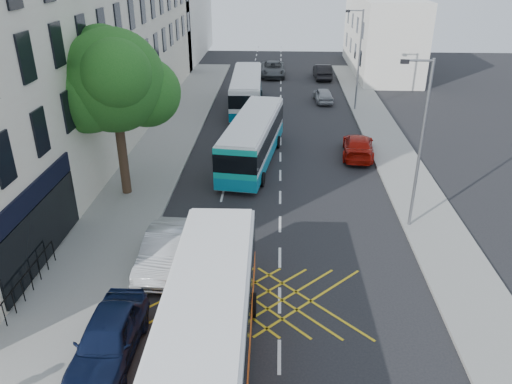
# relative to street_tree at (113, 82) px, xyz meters

# --- Properties ---
(pavement_left) EXTENTS (5.00, 70.00, 0.15)m
(pavement_left) POSITION_rel_street_tree_xyz_m (0.01, 0.03, -6.22)
(pavement_left) COLOR gray
(pavement_left) RESTS_ON ground
(pavement_right) EXTENTS (3.00, 70.00, 0.15)m
(pavement_right) POSITION_rel_street_tree_xyz_m (16.01, 0.03, -6.22)
(pavement_right) COLOR gray
(pavement_right) RESTS_ON ground
(terrace_main) EXTENTS (8.30, 45.00, 13.50)m
(terrace_main) POSITION_rel_street_tree_xyz_m (-5.49, 9.52, 0.46)
(terrace_main) COLOR beige
(terrace_main) RESTS_ON ground
(terrace_far) EXTENTS (8.00, 20.00, 10.00)m
(terrace_far) POSITION_rel_street_tree_xyz_m (-5.49, 40.03, -1.29)
(terrace_far) COLOR silver
(terrace_far) RESTS_ON ground
(building_right) EXTENTS (6.00, 18.00, 8.00)m
(building_right) POSITION_rel_street_tree_xyz_m (19.51, 33.03, -2.29)
(building_right) COLOR silver
(building_right) RESTS_ON ground
(street_tree) EXTENTS (6.30, 5.70, 8.80)m
(street_tree) POSITION_rel_street_tree_xyz_m (0.00, 0.00, 0.00)
(street_tree) COLOR #382619
(street_tree) RESTS_ON pavement_left
(lamp_near) EXTENTS (1.45, 0.15, 8.00)m
(lamp_near) POSITION_rel_street_tree_xyz_m (14.71, -2.97, -1.68)
(lamp_near) COLOR slate
(lamp_near) RESTS_ON pavement_right
(lamp_far) EXTENTS (1.45, 0.15, 8.00)m
(lamp_far) POSITION_rel_street_tree_xyz_m (14.71, 17.03, -1.68)
(lamp_far) COLOR slate
(lamp_far) RESTS_ON pavement_right
(railings) EXTENTS (0.08, 5.60, 1.14)m
(railings) POSITION_rel_street_tree_xyz_m (-1.19, -9.67, -5.57)
(railings) COLOR black
(railings) RESTS_ON pavement_left
(bus_near) EXTENTS (2.95, 11.31, 3.17)m
(bus_near) POSITION_rel_street_tree_xyz_m (6.27, -13.00, -4.62)
(bus_near) COLOR silver
(bus_near) RESTS_ON ground
(bus_mid) EXTENTS (3.82, 10.71, 2.95)m
(bus_mid) POSITION_rel_street_tree_xyz_m (6.74, 5.05, -4.74)
(bus_mid) COLOR silver
(bus_mid) RESTS_ON ground
(bus_far) EXTENTS (2.82, 10.49, 2.93)m
(bus_far) POSITION_rel_street_tree_xyz_m (5.58, 17.31, -4.75)
(bus_far) COLOR silver
(bus_far) RESTS_ON ground
(parked_car_blue) EXTENTS (1.87, 4.61, 1.57)m
(parked_car_blue) POSITION_rel_street_tree_xyz_m (2.91, -12.21, -5.51)
(parked_car_blue) COLOR #0D1634
(parked_car_blue) RESTS_ON ground
(parked_car_silver) EXTENTS (1.86, 4.75, 1.54)m
(parked_car_silver) POSITION_rel_street_tree_xyz_m (3.61, -6.77, -5.52)
(parked_car_silver) COLOR #B4B8BC
(parked_car_silver) RESTS_ON ground
(red_hatchback) EXTENTS (2.52, 5.03, 1.40)m
(red_hatchback) POSITION_rel_street_tree_xyz_m (13.59, 6.49, -5.59)
(red_hatchback) COLOR #A31006
(red_hatchback) RESTS_ON ground
(distant_car_grey) EXTENTS (2.64, 5.50, 1.51)m
(distant_car_grey) POSITION_rel_street_tree_xyz_m (7.64, 29.80, -5.54)
(distant_car_grey) COLOR #42464A
(distant_car_grey) RESTS_ON ground
(distant_car_silver) EXTENTS (1.78, 3.79, 1.25)m
(distant_car_silver) POSITION_rel_street_tree_xyz_m (12.29, 19.64, -5.66)
(distant_car_silver) COLOR #A3A5AB
(distant_car_silver) RESTS_ON ground
(distant_car_dark) EXTENTS (1.82, 4.67, 1.52)m
(distant_car_dark) POSITION_rel_street_tree_xyz_m (12.89, 28.90, -5.53)
(distant_car_dark) COLOR black
(distant_car_dark) RESTS_ON ground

